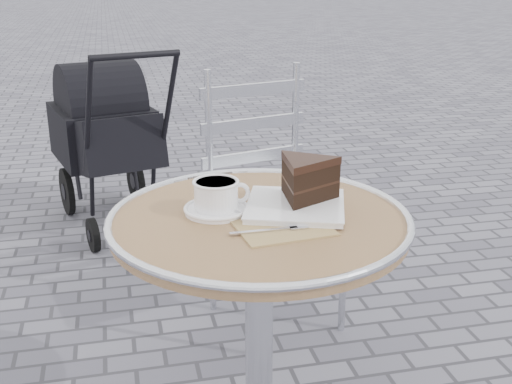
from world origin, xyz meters
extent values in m
cylinder|color=silver|center=(0.00, 0.00, 0.36)|extent=(0.07, 0.07, 0.67)
cylinder|color=tan|center=(0.00, 0.00, 0.71)|extent=(0.70, 0.70, 0.03)
torus|color=silver|center=(0.00, 0.00, 0.73)|extent=(0.72, 0.72, 0.02)
cylinder|color=white|center=(-0.09, 0.05, 0.74)|extent=(0.15, 0.15, 0.01)
cylinder|color=white|center=(-0.09, 0.05, 0.77)|extent=(0.11, 0.11, 0.07)
torus|color=white|center=(-0.04, 0.05, 0.77)|extent=(0.05, 0.01, 0.05)
cylinder|color=beige|center=(-0.09, 0.05, 0.80)|extent=(0.09, 0.09, 0.01)
cube|color=#A38259|center=(0.03, -0.06, 0.73)|extent=(0.23, 0.23, 0.00)
cube|color=white|center=(0.09, 0.02, 0.74)|extent=(0.29, 0.29, 0.01)
cylinder|color=silver|center=(0.10, 0.51, 0.24)|extent=(0.03, 0.03, 0.48)
cylinder|color=silver|center=(0.45, 0.60, 0.24)|extent=(0.03, 0.03, 0.48)
cylinder|color=silver|center=(0.01, 0.86, 0.24)|extent=(0.03, 0.03, 0.48)
cylinder|color=silver|center=(0.36, 0.95, 0.24)|extent=(0.03, 0.03, 0.48)
cube|color=silver|center=(0.23, 0.73, 0.49)|extent=(0.52, 0.52, 0.02)
cube|color=black|center=(-0.34, 1.83, 0.44)|extent=(0.53, 0.69, 0.37)
cylinder|color=black|center=(-0.21, 1.35, 0.93)|extent=(0.38, 0.12, 0.03)
cylinder|color=black|center=(-0.45, 1.52, 0.08)|extent=(0.07, 0.17, 0.16)
cylinder|color=black|center=(-0.08, 1.61, 0.08)|extent=(0.07, 0.17, 0.16)
cylinder|color=black|center=(-0.59, 2.05, 0.13)|extent=(0.10, 0.26, 0.26)
cylinder|color=black|center=(-0.22, 2.15, 0.13)|extent=(0.10, 0.26, 0.26)
camera|label=1|loc=(-0.32, -1.36, 1.30)|focal=45.00mm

